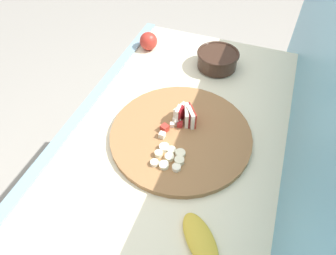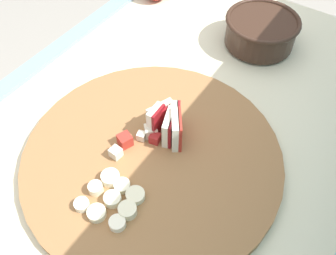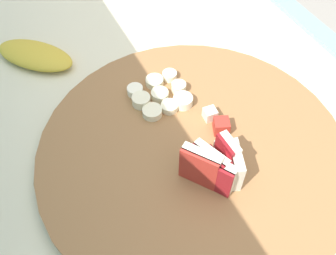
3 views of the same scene
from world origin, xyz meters
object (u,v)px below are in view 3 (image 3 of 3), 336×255
object	(u,v)px
apple_dice_pile	(218,137)
banana_slice_rows	(161,95)
banana_peel	(35,55)
apple_wedge_fan	(215,166)
cutting_board	(193,151)

from	to	relation	value
apple_dice_pile	banana_slice_rows	size ratio (longest dim) A/B	1.04
banana_peel	apple_dice_pile	bearing A→B (deg)	-148.66
banana_slice_rows	apple_wedge_fan	bearing A→B (deg)	-179.73
apple_wedge_fan	banana_peel	bearing A→B (deg)	23.18
cutting_board	banana_peel	distance (m)	0.34
apple_wedge_fan	banana_peel	xyz separation A→B (m)	(0.35, 0.15, -0.03)
apple_dice_pile	banana_peel	distance (m)	0.36
apple_wedge_fan	apple_dice_pile	world-z (taller)	apple_wedge_fan
apple_dice_pile	apple_wedge_fan	bearing A→B (deg)	143.90
apple_dice_pile	banana_peel	bearing A→B (deg)	31.34
cutting_board	banana_slice_rows	xyz separation A→B (m)	(0.10, -0.00, 0.02)
cutting_board	banana_peel	size ratio (longest dim) A/B	3.02
apple_dice_pile	cutting_board	bearing A→B (deg)	80.89
apple_dice_pile	banana_peel	xyz separation A→B (m)	(0.31, 0.19, -0.02)
cutting_board	apple_dice_pile	xyz separation A→B (m)	(-0.01, -0.04, 0.02)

